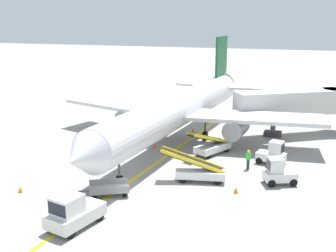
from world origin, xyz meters
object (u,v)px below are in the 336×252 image
Objects in this scene: airliner at (180,109)px; safety_cone_wingtip_left at (130,128)px; ground_crew_marshaller at (248,159)px; safety_cone_nose_right at (236,190)px; safety_cone_tail_area at (154,146)px; jet_bridge at (301,102)px; baggage_cart_loaded at (109,189)px; belt_loader_forward_hold at (199,171)px; belt_loader_aft_hold at (212,146)px; safety_cone_wingtip_right at (193,130)px; baggage_tug_by_cargo_door at (278,172)px; pushback_tug at (73,212)px; baggage_tug_near_wing at (273,154)px; safety_cone_nose_left at (20,190)px.

safety_cone_wingtip_left is (-6.81, 2.54, -3.20)m from airliner.
safety_cone_nose_right is (-0.06, -5.21, -0.69)m from ground_crew_marshaller.
jet_bridge is at bearing 36.96° from safety_cone_tail_area.
airliner is 4.64m from safety_cone_tail_area.
belt_loader_forward_hold is at bearing 41.68° from baggage_cart_loaded.
safety_cone_wingtip_right is at bearing 118.91° from belt_loader_aft_hold.
jet_bridge reaches higher than ground_crew_marshaller.
baggage_tug_by_cargo_door reaches higher than safety_cone_tail_area.
baggage_tug_by_cargo_door is (10.52, -8.28, -2.49)m from airliner.
baggage_tug_by_cargo_door is 1.60× the size of ground_crew_marshaller.
airliner reaches higher than baggage_tug_by_cargo_door.
safety_cone_nose_right is (-3.60, -18.01, -3.32)m from jet_bridge.
baggage_cart_loaded is (-12.11, -21.34, -3.07)m from jet_bridge.
belt_loader_aft_hold is 9.02m from safety_cone_nose_right.
baggage_cart_loaded is 9.14m from safety_cone_nose_right.
safety_cone_tail_area is (-9.54, 2.95, -0.69)m from ground_crew_marshaller.
safety_cone_wingtip_left is (-6.28, 21.91, -0.77)m from pushback_tug.
baggage_tug_by_cargo_door is 6.19× the size of safety_cone_wingtip_left.
baggage_tug_near_wing reaches higher than safety_cone_nose_right.
baggage_tug_near_wing is 5.96× the size of safety_cone_wingtip_right.
pushback_tug is 23.37m from safety_cone_wingtip_right.
baggage_tug_by_cargo_door is at bearing -50.04° from safety_cone_wingtip_right.
pushback_tug reaches higher than baggage_tug_near_wing.
baggage_cart_loaded is (-11.21, -6.12, -0.46)m from baggage_tug_by_cargo_door.
baggage_cart_loaded is 6.53m from safety_cone_nose_left.
jet_bridge is at bearing 51.47° from safety_cone_nose_left.
belt_loader_forward_hold is 11.72× the size of safety_cone_wingtip_left.
safety_cone_tail_area is at bearing 94.87° from baggage_cart_loaded.
safety_cone_wingtip_right is (-7.63, 9.85, -0.69)m from ground_crew_marshaller.
safety_cone_nose_left is at bearing -145.24° from ground_crew_marshaller.
ground_crew_marshaller is 16.94m from safety_cone_wingtip_left.
pushback_tug is at bearing -86.06° from safety_cone_tail_area.
safety_cone_wingtip_left is at bearing -168.50° from safety_cone_wingtip_right.
safety_cone_wingtip_left is (-17.33, 10.82, -0.71)m from baggage_tug_by_cargo_door.
baggage_tug_by_cargo_door reaches higher than ground_crew_marshaller.
airliner is at bearing 125.22° from safety_cone_nose_right.
baggage_tug_near_wing reaches higher than safety_cone_nose_left.
baggage_tug_near_wing is 0.52× the size of belt_loader_aft_hold.
ground_crew_marshaller is 3.86× the size of safety_cone_tail_area.
baggage_tug_near_wing reaches higher than baggage_cart_loaded.
safety_cone_tail_area is (-1.67, -2.92, -3.20)m from airliner.
ground_crew_marshaller is 5.26m from safety_cone_nose_right.
belt_loader_forward_hold is 4.96m from ground_crew_marshaller.
belt_loader_forward_hold is at bearing 155.59° from safety_cone_nose_right.
safety_cone_wingtip_left is at bearing 133.27° from safety_cone_tail_area.
ground_crew_marshaller is (7.87, -5.87, -2.51)m from airliner.
jet_bridge is at bearing 67.80° from belt_loader_forward_hold.
airliner is 19.53m from pushback_tug.
airliner is 7.94m from safety_cone_wingtip_left.
safety_cone_nose_left is (-6.44, 3.20, -0.77)m from pushback_tug.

